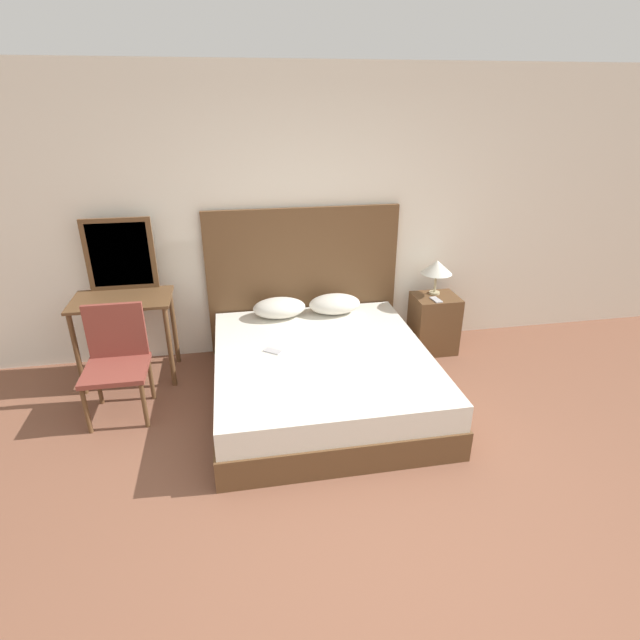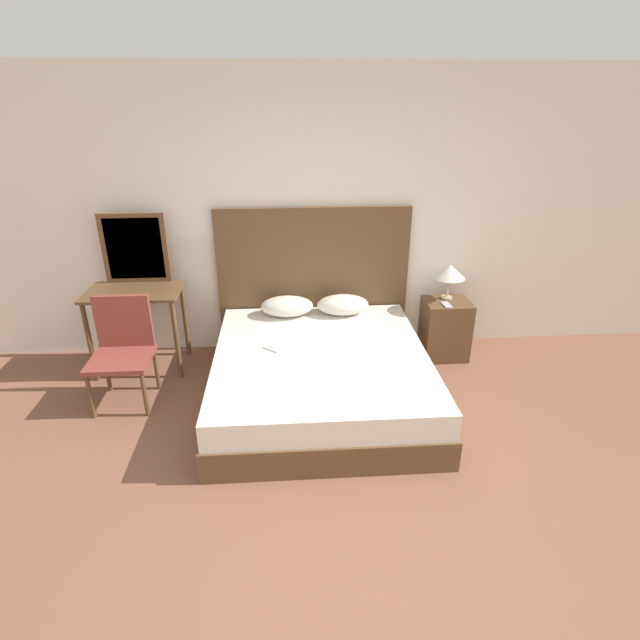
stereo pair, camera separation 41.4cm
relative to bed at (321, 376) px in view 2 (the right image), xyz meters
The scene contains 13 objects.
ground_plane 1.67m from the bed, 87.68° to the right, with size 16.00×16.00×0.00m, color brown.
wall_back 1.57m from the bed, 86.51° to the left, with size 10.00×0.06×2.70m.
bed is the anchor object (origin of this frame).
headboard 1.14m from the bed, 90.00° to the left, with size 1.89×0.05×1.46m.
pillow_left 0.90m from the bed, 108.97° to the left, with size 0.50×0.31×0.19m.
pillow_right 0.90m from the bed, 71.03° to the left, with size 0.50×0.31×0.19m.
phone_on_bed 0.48m from the bed, 168.58° to the left, with size 0.16×0.15×0.01m.
nightstand 1.47m from the bed, 28.90° to the left, with size 0.44×0.38×0.59m.
table_lamp 1.65m from the bed, 31.25° to the left, with size 0.31×0.31×0.35m.
phone_on_nightstand 1.44m from the bed, 26.32° to the left, with size 0.08×0.16×0.01m.
vanity_desk 1.85m from the bed, 157.53° to the left, with size 0.85×0.53×0.79m.
vanity_mirror 2.10m from the bed, 150.91° to the left, with size 0.60×0.03×0.65m.
chair 1.69m from the bed, behind, with size 0.49×0.47×0.90m.
Camera 2 is at (-0.33, -2.02, 2.41)m, focal length 28.00 mm.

